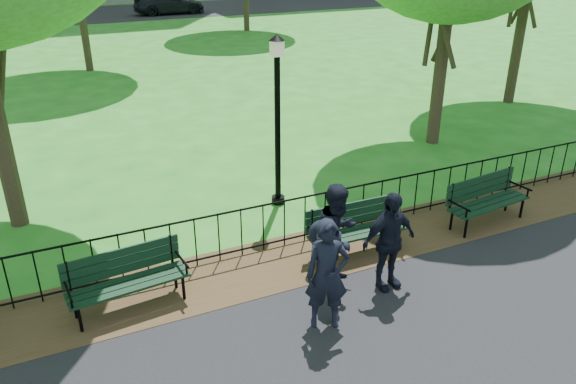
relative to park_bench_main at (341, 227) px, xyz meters
name	(u,v)px	position (x,y,z in m)	size (l,w,h in m)	color
ground	(352,304)	(-0.48, -1.23, -0.60)	(120.00, 120.00, 0.00)	#20641A
dirt_strip	(307,256)	(-0.48, 0.27, -0.58)	(60.00, 1.60, 0.01)	#352516
far_street	(80,15)	(-0.48, 33.77, -0.59)	(70.00, 9.00, 0.01)	black
iron_fence	(295,218)	(-0.48, 0.77, -0.10)	(24.06, 0.06, 1.00)	black
park_bench_main	(341,227)	(0.00, 0.00, 0.00)	(1.82, 0.57, 0.97)	black
park_bench_left_a	(126,273)	(-3.51, 0.15, -0.03)	(1.78, 0.70, 0.98)	black
park_bench_right_a	(486,195)	(3.12, -0.02, -0.03)	(1.80, 0.73, 1.00)	black
lamppost	(277,117)	(-0.08, 2.39, 1.25)	(0.30, 0.30, 3.39)	black
person_left	(327,275)	(-1.07, -1.47, 0.23)	(0.60, 0.39, 1.64)	black
person_mid	(338,235)	(-0.42, -0.62, 0.26)	(0.82, 0.43, 1.69)	black
person_right	(389,241)	(0.23, -1.04, 0.22)	(0.94, 0.39, 1.61)	black
sedan_silver	(23,5)	(-3.81, 33.52, 0.22)	(1.71, 4.90, 1.61)	#B8BBC1
sedan_dark	(169,3)	(5.03, 31.73, 0.09)	(1.88, 4.63, 1.34)	black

